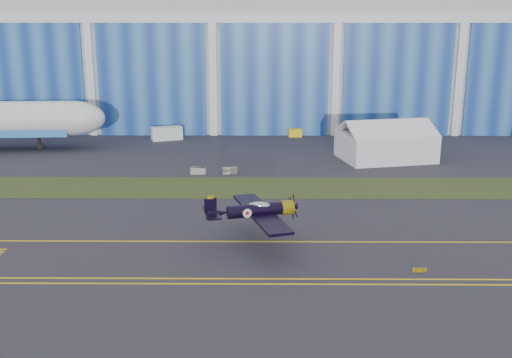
{
  "coord_description": "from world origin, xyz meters",
  "views": [
    {
      "loc": [
        8.55,
        -58.89,
        20.72
      ],
      "look_at": [
        8.06,
        3.06,
        4.07
      ],
      "focal_mm": 42.0,
      "sensor_mm": 36.0,
      "label": 1
    }
  ],
  "objects_px": {
    "shipping_container": "(167,133)",
    "tug": "(295,133)",
    "warbird": "(255,210)",
    "tent": "(386,139)"
  },
  "relations": [
    {
      "from": "shipping_container",
      "to": "tug",
      "type": "height_order",
      "value": "shipping_container"
    },
    {
      "from": "tent",
      "to": "tug",
      "type": "relative_size",
      "value": 6.3
    },
    {
      "from": "tent",
      "to": "warbird",
      "type": "bearing_deg",
      "value": -131.19
    },
    {
      "from": "warbird",
      "to": "tug",
      "type": "xyz_separation_m",
      "value": [
        6.75,
        53.87,
        -2.77
      ]
    },
    {
      "from": "tent",
      "to": "shipping_container",
      "type": "distance_m",
      "value": 38.52
    },
    {
      "from": "tent",
      "to": "tug",
      "type": "height_order",
      "value": "tent"
    },
    {
      "from": "warbird",
      "to": "shipping_container",
      "type": "distance_m",
      "value": 53.28
    },
    {
      "from": "shipping_container",
      "to": "tug",
      "type": "relative_size",
      "value": 2.22
    },
    {
      "from": "warbird",
      "to": "shipping_container",
      "type": "xyz_separation_m",
      "value": [
        -16.08,
        50.74,
        -2.32
      ]
    },
    {
      "from": "warbird",
      "to": "tent",
      "type": "xyz_separation_m",
      "value": [
        19.42,
        35.92,
        -0.38
      ]
    }
  ]
}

